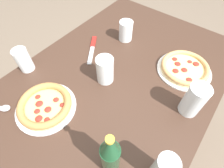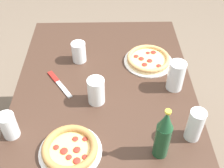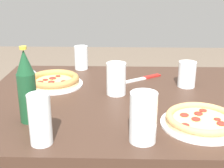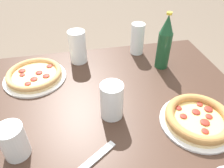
{
  "view_description": "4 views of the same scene",
  "coord_description": "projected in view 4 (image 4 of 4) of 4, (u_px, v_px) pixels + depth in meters",
  "views": [
    {
      "loc": [
        -0.49,
        -0.32,
        1.38
      ],
      "look_at": [
        -0.1,
        -0.02,
        0.73
      ],
      "focal_mm": 28.0,
      "sensor_mm": 36.0,
      "label": 1
    },
    {
      "loc": [
        -1.0,
        -0.02,
        1.71
      ],
      "look_at": [
        -0.04,
        -0.04,
        0.78
      ],
      "focal_mm": 45.0,
      "sensor_mm": 36.0,
      "label": 2
    },
    {
      "loc": [
        -0.06,
        -1.19,
        1.19
      ],
      "look_at": [
        -0.1,
        -0.01,
        0.77
      ],
      "focal_mm": 50.0,
      "sensor_mm": 36.0,
      "label": 3
    },
    {
      "loc": [
        0.03,
        0.59,
        1.29
      ],
      "look_at": [
        -0.1,
        -0.07,
        0.76
      ],
      "focal_mm": 35.0,
      "sensor_mm": 36.0,
      "label": 4
    }
  ],
  "objects": [
    {
      "name": "table",
      "position": [
        94.0,
        162.0,
        1.04
      ],
      "size": [
        1.27,
        0.9,
        0.7
      ],
      "color": "#3D281E",
      "rests_on": "ground_plane"
    },
    {
      "name": "glass_lemonade",
      "position": [
        14.0,
        143.0,
        0.64
      ],
      "size": [
        0.08,
        0.08,
        0.11
      ],
      "color": "white",
      "rests_on": "table"
    },
    {
      "name": "glass_mango_juice",
      "position": [
        78.0,
        49.0,
        1.04
      ],
      "size": [
        0.08,
        0.08,
        0.16
      ],
      "color": "white",
      "rests_on": "table"
    },
    {
      "name": "pizza_pepperoni",
      "position": [
        35.0,
        75.0,
        0.96
      ],
      "size": [
        0.27,
        0.27,
        0.04
      ],
      "color": "white",
      "rests_on": "table"
    },
    {
      "name": "beer_bottle",
      "position": [
        165.0,
        43.0,
        0.97
      ],
      "size": [
        0.06,
        0.06,
        0.26
      ],
      "color": "#194728",
      "rests_on": "table"
    },
    {
      "name": "pizza_margherita",
      "position": [
        198.0,
        119.0,
        0.76
      ],
      "size": [
        0.26,
        0.26,
        0.05
      ],
      "color": "silver",
      "rests_on": "table"
    },
    {
      "name": "glass_cola",
      "position": [
        112.0,
        102.0,
        0.76
      ],
      "size": [
        0.08,
        0.08,
        0.14
      ],
      "color": "white",
      "rests_on": "table"
    },
    {
      "name": "glass_iced_tea",
      "position": [
        137.0,
        40.0,
        1.11
      ],
      "size": [
        0.07,
        0.07,
        0.16
      ],
      "color": "white",
      "rests_on": "table"
    }
  ]
}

